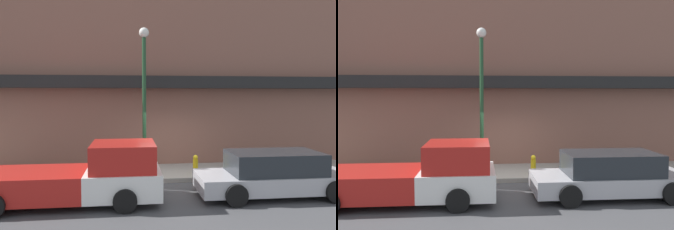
# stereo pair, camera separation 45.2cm
# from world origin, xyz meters

# --- Properties ---
(ground_plane) EXTENTS (80.00, 80.00, 0.00)m
(ground_plane) POSITION_xyz_m (0.00, 0.00, 0.00)
(ground_plane) COLOR #424244
(sidewalk) EXTENTS (36.00, 2.52, 0.17)m
(sidewalk) POSITION_xyz_m (0.00, 1.26, 0.08)
(sidewalk) COLOR #9E998E
(sidewalk) RESTS_ON ground
(building) EXTENTS (19.80, 3.80, 10.29)m
(building) POSITION_xyz_m (-0.02, 3.99, 4.89)
(building) COLOR brown
(building) RESTS_ON ground
(pickup_truck) EXTENTS (5.36, 2.24, 1.73)m
(pickup_truck) POSITION_xyz_m (-3.00, -1.79, 0.75)
(pickup_truck) COLOR white
(pickup_truck) RESTS_ON ground
(parked_car) EXTENTS (4.81, 1.98, 1.37)m
(parked_car) POSITION_xyz_m (2.86, -1.79, 0.67)
(parked_car) COLOR #ADADB2
(parked_car) RESTS_ON ground
(fire_hydrant) EXTENTS (0.19, 0.19, 0.70)m
(fire_hydrant) POSITION_xyz_m (0.88, 0.65, 0.51)
(fire_hydrant) COLOR yellow
(fire_hydrant) RESTS_ON sidewalk
(street_lamp) EXTENTS (0.36, 0.36, 5.37)m
(street_lamp) POSITION_xyz_m (-1.05, 0.47, 3.53)
(street_lamp) COLOR #1E4728
(street_lamp) RESTS_ON sidewalk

